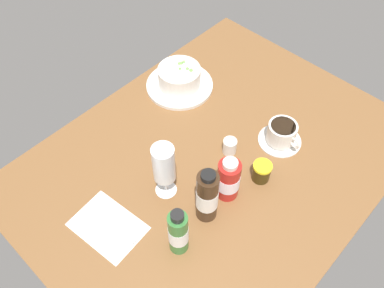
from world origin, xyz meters
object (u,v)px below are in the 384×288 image
at_px(porridge_bowl, 179,78).
at_px(sauce_bottle_red, 228,179).
at_px(sauce_bottle_brown, 207,196).
at_px(jam_jar, 262,172).
at_px(creamer_jug, 229,146).
at_px(coffee_cup, 282,134).
at_px(wine_glass, 164,166).
at_px(cutlery_setting, 109,227).
at_px(sauce_bottle_green, 178,232).

relative_size(porridge_bowl, sauce_bottle_red, 1.56).
bearing_deg(sauce_bottle_brown, jam_jar, 169.20).
bearing_deg(sauce_bottle_brown, creamer_jug, -156.00).
bearing_deg(sauce_bottle_brown, sauce_bottle_red, -178.89).
height_order(coffee_cup, wine_glass, wine_glass).
distance_m(porridge_bowl, sauce_bottle_red, 0.44).
relative_size(cutlery_setting, coffee_cup, 1.45).
bearing_deg(creamer_jug, sauce_bottle_brown, 24.00).
bearing_deg(jam_jar, sauce_bottle_red, -20.26).
bearing_deg(coffee_cup, jam_jar, 14.45).
bearing_deg(sauce_bottle_red, porridge_bowl, -118.50).
distance_m(porridge_bowl, coffee_cup, 0.38).
distance_m(coffee_cup, sauce_bottle_brown, 0.34).
bearing_deg(jam_jar, coffee_cup, -165.55).
bearing_deg(jam_jar, cutlery_setting, -26.03).
height_order(coffee_cup, sauce_bottle_brown, sauce_bottle_brown).
relative_size(cutlery_setting, creamer_jug, 3.62).
bearing_deg(jam_jar, wine_glass, -38.15).
distance_m(wine_glass, jam_jar, 0.28).
xyz_separation_m(sauce_bottle_red, sauce_bottle_brown, (0.09, 0.00, 0.02)).
xyz_separation_m(jam_jar, sauce_bottle_brown, (0.19, -0.04, 0.06)).
bearing_deg(cutlery_setting, sauce_bottle_green, 117.94).
relative_size(porridge_bowl, coffee_cup, 1.65).
distance_m(cutlery_setting, wine_glass, 0.22).
xyz_separation_m(creamer_jug, wine_glass, (0.22, -0.04, 0.09)).
relative_size(creamer_jug, sauce_bottle_green, 0.33).
height_order(porridge_bowl, wine_glass, wine_glass).
xyz_separation_m(coffee_cup, wine_glass, (0.35, -0.13, 0.08)).
distance_m(coffee_cup, sauce_bottle_red, 0.25).
xyz_separation_m(jam_jar, sauce_bottle_green, (0.30, -0.02, 0.04)).
bearing_deg(creamer_jug, wine_glass, -10.41).
bearing_deg(wine_glass, porridge_bowl, -140.96).
relative_size(cutlery_setting, jam_jar, 3.26).
bearing_deg(creamer_jug, porridge_bowl, -107.90).
height_order(porridge_bowl, cutlery_setting, porridge_bowl).
height_order(porridge_bowl, coffee_cup, porridge_bowl).
xyz_separation_m(jam_jar, sauce_bottle_red, (0.10, -0.04, 0.04)).
relative_size(jam_jar, sauce_bottle_brown, 0.33).
distance_m(sauce_bottle_red, sauce_bottle_brown, 0.09).
bearing_deg(jam_jar, sauce_bottle_green, -4.50).
relative_size(coffee_cup, sauce_bottle_red, 0.95).
xyz_separation_m(creamer_jug, sauce_bottle_green, (0.31, 0.10, 0.05)).
distance_m(wine_glass, sauce_bottle_red, 0.17).
height_order(cutlery_setting, sauce_bottle_green, sauce_bottle_green).
distance_m(cutlery_setting, sauce_bottle_red, 0.33).
bearing_deg(sauce_bottle_green, jam_jar, 175.50).
xyz_separation_m(creamer_jug, sauce_bottle_brown, (0.20, 0.09, 0.06)).
distance_m(jam_jar, sauce_bottle_green, 0.31).
bearing_deg(porridge_bowl, cutlery_setting, 24.79).
bearing_deg(cutlery_setting, jam_jar, 153.97).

